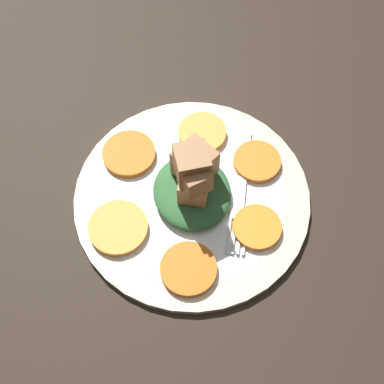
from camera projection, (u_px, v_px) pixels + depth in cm
name	position (u px, v px, depth cm)	size (l,w,h in cm)	color
table_slab	(192.00, 203.00, 70.60)	(120.00, 120.00, 2.00)	black
plate	(192.00, 198.00, 69.26)	(30.43, 30.43, 1.05)	beige
carrot_slice_0	(257.00, 227.00, 66.17)	(6.08, 6.08, 0.82)	orange
carrot_slice_1	(257.00, 161.00, 70.74)	(6.29, 6.29, 0.82)	orange
carrot_slice_2	(202.00, 133.00, 72.94)	(6.60, 6.60, 0.82)	#F99539
carrot_slice_3	(129.00, 154.00, 71.32)	(7.12, 7.12, 0.82)	orange
carrot_slice_4	(118.00, 228.00, 66.15)	(7.43, 7.43, 0.82)	orange
carrot_slice_5	(189.00, 269.00, 63.58)	(6.85, 6.85, 0.82)	orange
center_pile	(193.00, 181.00, 65.98)	(10.96, 9.86, 9.95)	#2D6033
fork	(241.00, 193.00, 68.73)	(17.49, 8.16, 0.40)	silver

